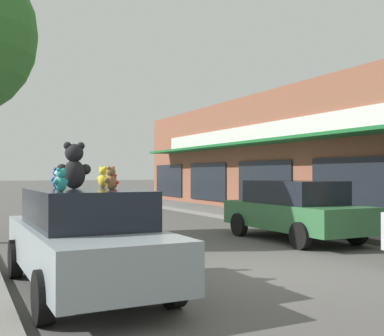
# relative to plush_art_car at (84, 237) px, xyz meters

# --- Properties ---
(ground_plane) EXTENTS (260.00, 260.00, 0.00)m
(ground_plane) POSITION_rel_plush_art_car_xyz_m (3.34, -0.04, -0.83)
(ground_plane) COLOR #514F4C
(plush_art_car) EXTENTS (1.95, 4.75, 1.58)m
(plush_art_car) POSITION_rel_plush_art_car_xyz_m (0.00, 0.00, 0.00)
(plush_art_car) COLOR #8C999E
(plush_art_car) RESTS_ON ground_plane
(teddy_bear_giant) EXTENTS (0.56, 0.35, 0.77)m
(teddy_bear_giant) POSITION_rel_plush_art_car_xyz_m (-0.08, 0.38, 1.12)
(teddy_bear_giant) COLOR black
(teddy_bear_giant) RESTS_ON plush_art_car
(teddy_bear_brown) EXTENTS (0.26, 0.23, 0.37)m
(teddy_bear_brown) POSITION_rel_plush_art_car_xyz_m (0.31, -0.37, 0.92)
(teddy_bear_brown) COLOR olive
(teddy_bear_brown) RESTS_ON plush_art_car
(teddy_bear_red) EXTENTS (0.19, 0.14, 0.25)m
(teddy_bear_red) POSITION_rel_plush_art_car_xyz_m (0.56, 0.31, 0.87)
(teddy_bear_red) COLOR red
(teddy_bear_red) RESTS_ON plush_art_car
(teddy_bear_cream) EXTENTS (0.21, 0.26, 0.35)m
(teddy_bear_cream) POSITION_rel_plush_art_car_xyz_m (-0.28, 0.61, 0.91)
(teddy_bear_cream) COLOR beige
(teddy_bear_cream) RESTS_ON plush_art_car
(teddy_bear_blue) EXTENTS (0.24, 0.25, 0.36)m
(teddy_bear_blue) POSITION_rel_plush_art_car_xyz_m (-0.25, 1.00, 0.92)
(teddy_bear_blue) COLOR blue
(teddy_bear_blue) RESTS_ON plush_art_car
(teddy_bear_teal) EXTENTS (0.25, 0.19, 0.33)m
(teddy_bear_teal) POSITION_rel_plush_art_car_xyz_m (-0.51, -0.81, 0.91)
(teddy_bear_teal) COLOR teal
(teddy_bear_teal) RESTS_ON plush_art_car
(teddy_bear_yellow) EXTENTS (0.24, 0.28, 0.38)m
(teddy_bear_yellow) POSITION_rel_plush_art_car_xyz_m (0.59, 1.08, 0.93)
(teddy_bear_yellow) COLOR yellow
(teddy_bear_yellow) RESTS_ON plush_art_car
(parked_car_far_center) EXTENTS (1.99, 4.55, 1.63)m
(parked_car_far_center) POSITION_rel_plush_art_car_xyz_m (6.51, 3.18, 0.03)
(parked_car_far_center) COLOR #336B3D
(parked_car_far_center) RESTS_ON ground_plane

